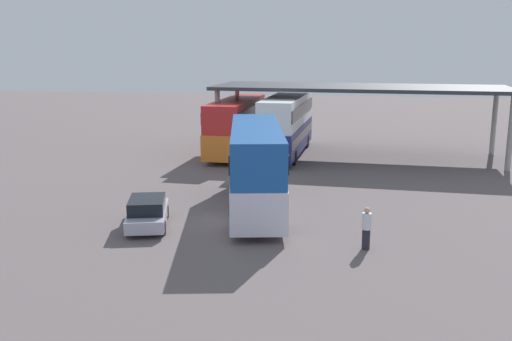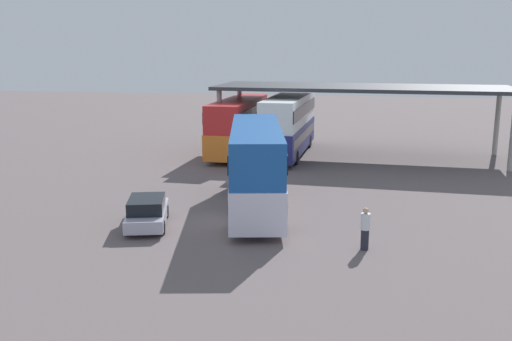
% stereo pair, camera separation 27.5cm
% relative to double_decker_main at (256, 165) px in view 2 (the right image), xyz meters
% --- Properties ---
extents(ground_plane, '(140.00, 140.00, 0.00)m').
position_rel_double_decker_main_xyz_m(ground_plane, '(-1.15, -2.56, -2.29)').
color(ground_plane, '#655A5A').
extents(double_decker_main, '(4.28, 10.63, 4.18)m').
position_rel_double_decker_main_xyz_m(double_decker_main, '(0.00, 0.00, 0.00)').
color(double_decker_main, silver).
rests_on(double_decker_main, ground_plane).
extents(parked_hatchback, '(2.64, 4.27, 1.35)m').
position_rel_double_decker_main_xyz_m(parked_hatchback, '(-4.38, -3.43, -1.62)').
color(parked_hatchback, '#B2AEC3').
rests_on(parked_hatchback, ground_plane).
extents(double_decker_near_canopy, '(2.86, 10.70, 4.07)m').
position_rel_double_decker_main_xyz_m(double_decker_near_canopy, '(-3.90, 14.75, -0.05)').
color(double_decker_near_canopy, orange).
rests_on(double_decker_near_canopy, ground_plane).
extents(double_decker_mid_row, '(3.01, 11.42, 4.39)m').
position_rel_double_decker_main_xyz_m(double_decker_mid_row, '(-0.11, 14.79, 0.11)').
color(double_decker_mid_row, navy).
rests_on(double_decker_mid_row, ground_plane).
extents(depot_canopy, '(21.19, 8.03, 5.16)m').
position_rel_double_decker_main_xyz_m(depot_canopy, '(5.10, 14.98, 2.57)').
color(depot_canopy, '#33353A').
rests_on(depot_canopy, ground_plane).
extents(pedestrian_waiting, '(0.38, 0.38, 1.74)m').
position_rel_double_decker_main_xyz_m(pedestrian_waiting, '(5.24, -4.82, -1.42)').
color(pedestrian_waiting, '#262633').
rests_on(pedestrian_waiting, ground_plane).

